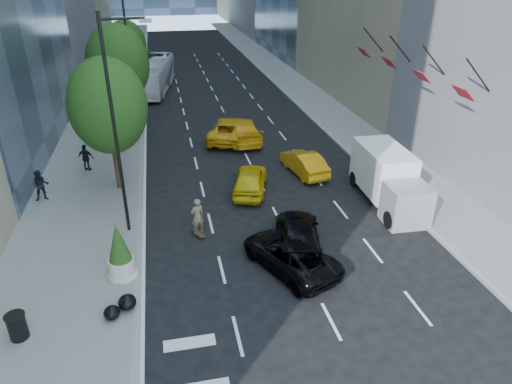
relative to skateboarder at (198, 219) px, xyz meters
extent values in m
plane|color=black|center=(3.20, -3.00, -0.92)|extent=(160.00, 160.00, 0.00)
cube|color=slate|center=(-5.80, 27.00, -0.85)|extent=(6.00, 120.00, 0.15)
cube|color=slate|center=(13.20, 27.00, -0.85)|extent=(4.00, 120.00, 0.15)
cylinder|color=black|center=(-3.30, 1.00, 4.23)|extent=(0.16, 0.16, 10.00)
cylinder|color=black|center=(-2.40, 1.00, 8.93)|extent=(1.80, 0.12, 0.12)
cube|color=#99998C|center=(-1.50, 1.00, 8.83)|extent=(0.50, 0.22, 0.15)
cylinder|color=black|center=(-3.30, 19.00, 4.23)|extent=(0.16, 0.16, 10.00)
cylinder|color=black|center=(-4.00, 6.00, 0.80)|extent=(0.30, 0.30, 3.15)
ellipsoid|color=#1A3A10|center=(-4.00, 6.00, 4.06)|extent=(4.20, 4.20, 5.25)
cylinder|color=black|center=(-4.00, 16.00, 0.92)|extent=(0.30, 0.30, 3.38)
ellipsoid|color=#1A3A10|center=(-4.00, 16.00, 4.40)|extent=(4.50, 4.50, 5.62)
cylinder|color=black|center=(-4.00, 29.00, 0.69)|extent=(0.30, 0.30, 2.93)
ellipsoid|color=#1A3A10|center=(-4.00, 29.00, 3.71)|extent=(3.90, 3.90, 4.88)
cylinder|color=black|center=(-3.20, 37.00, 1.83)|extent=(0.14, 0.14, 5.20)
imported|color=black|center=(-3.20, 37.00, 3.43)|extent=(2.48, 0.53, 1.00)
cylinder|color=black|center=(14.35, 1.00, 5.93)|extent=(1.75, 0.08, 1.75)
cube|color=maroon|center=(13.70, 1.00, 5.08)|extent=(0.64, 1.30, 0.64)
cylinder|color=black|center=(14.35, 5.00, 5.93)|extent=(1.75, 0.08, 1.75)
cube|color=maroon|center=(13.70, 5.00, 5.08)|extent=(0.64, 1.30, 0.64)
cylinder|color=black|center=(14.35, 9.00, 5.93)|extent=(1.75, 0.08, 1.75)
cube|color=maroon|center=(13.70, 9.00, 5.08)|extent=(0.64, 1.30, 0.64)
cylinder|color=black|center=(14.35, 13.00, 5.93)|extent=(1.75, 0.08, 1.75)
cube|color=maroon|center=(13.70, 13.00, 5.08)|extent=(0.64, 1.30, 0.64)
imported|color=#7A664C|center=(0.00, 0.00, 0.00)|extent=(0.79, 0.66, 1.84)
imported|color=black|center=(3.60, -3.45, -0.25)|extent=(4.01, 5.31, 1.34)
imported|color=black|center=(4.40, -2.00, -0.22)|extent=(3.01, 5.15, 1.40)
imported|color=gold|center=(3.40, 4.18, -0.18)|extent=(2.91, 4.66, 1.48)
imported|color=orange|center=(7.19, 6.00, -0.22)|extent=(2.16, 4.42, 1.40)
imported|color=orange|center=(3.70, 12.98, -0.11)|extent=(4.57, 6.39, 1.62)
imported|color=#F2A60C|center=(4.40, 12.60, -0.11)|extent=(2.55, 5.67, 1.61)
imported|color=white|center=(-1.60, 29.24, 0.69)|extent=(4.67, 11.85, 3.22)
cube|color=white|center=(10.45, 2.08, 0.74)|extent=(2.33, 4.23, 2.43)
cube|color=gray|center=(10.32, -0.98, 0.11)|extent=(2.14, 1.89, 2.07)
cylinder|color=black|center=(9.36, -1.30, -0.47)|extent=(0.35, 0.91, 0.90)
cylinder|color=black|center=(11.24, -1.38, -0.47)|extent=(0.35, 0.91, 0.90)
cylinder|color=black|center=(9.56, 3.56, -0.47)|extent=(0.35, 0.91, 0.90)
cylinder|color=black|center=(11.45, 3.48, -0.47)|extent=(0.35, 0.91, 0.90)
imported|color=black|center=(-8.00, 5.19, 0.10)|extent=(0.95, 0.80, 1.75)
imported|color=black|center=(-6.09, 8.92, 0.08)|extent=(1.08, 0.73, 1.70)
cylinder|color=black|center=(-6.75, -5.65, -0.30)|extent=(0.63, 0.63, 0.94)
cylinder|color=beige|center=(-3.40, -2.79, -0.36)|extent=(1.04, 1.04, 0.83)
cone|color=#1A3A10|center=(-3.40, -2.79, 0.89)|extent=(0.94, 0.94, 1.66)
ellipsoid|color=black|center=(-3.13, -4.90, -0.48)|extent=(0.68, 0.75, 0.58)
ellipsoid|color=black|center=(-3.67, -5.33, -0.52)|extent=(0.60, 0.66, 0.51)
camera|label=1|loc=(-1.19, -19.03, 10.87)|focal=32.00mm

